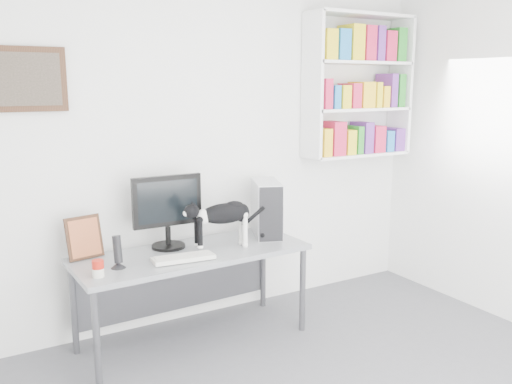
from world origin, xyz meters
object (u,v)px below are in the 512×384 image
speaker (118,251)px  cat (223,225)px  keyboard (183,258)px  soup_can (98,269)px  desk (193,297)px  pc_tower (266,208)px  bookshelf (359,86)px  monitor (167,211)px  leaning_print (84,237)px

speaker → cat: (0.79, 0.04, 0.06)m
keyboard → soup_can: soup_can is taller
desk → cat: 0.57m
pc_tower → speaker: 1.27m
keyboard → soup_can: size_ratio=3.90×
bookshelf → cat: bookshelf is taller
bookshelf → monitor: bookshelf is taller
monitor → speaker: size_ratio=2.42×
monitor → leaning_print: 0.60m
desk → leaning_print: 0.89m
keyboard → bookshelf: bearing=19.4°
keyboard → speaker: 0.44m
soup_can → bookshelf: bearing=10.9°
soup_can → desk: bearing=14.9°
monitor → keyboard: 0.41m
keyboard → speaker: speaker is taller
monitor → bookshelf: bearing=4.5°
leaning_print → keyboard: bearing=-45.2°
monitor → cat: (0.34, -0.22, -0.10)m
bookshelf → soup_can: bearing=-169.1°
leaning_print → soup_can: bearing=-103.3°
keyboard → leaning_print: size_ratio=1.37×
bookshelf → cat: 1.83m
keyboard → leaning_print: bearing=152.2°
bookshelf → desk: bearing=-170.7°
monitor → keyboard: (-0.02, -0.32, -0.26)m
speaker → bookshelf: bearing=7.0°
desk → monitor: (-0.11, 0.17, 0.62)m
monitor → pc_tower: 0.81m
desk → cat: bearing=-13.7°
desk → monitor: size_ratio=3.05×
pc_tower → cat: pc_tower is taller
pc_tower → leaning_print: (-1.39, 0.11, -0.06)m
desk → leaning_print: (-0.70, 0.23, 0.50)m
soup_can → leaning_print: bearing=87.9°
desk → pc_tower: (0.69, 0.11, 0.56)m
keyboard → cat: bearing=23.0°
monitor → speaker: bearing=-148.7°
speaker → soup_can: bearing=-148.9°
desk → monitor: 0.65m
cat → pc_tower: bearing=22.8°
leaning_print → monitor: bearing=-16.7°
bookshelf → speaker: bookshelf is taller
desk → monitor: monitor is taller
monitor → speaker: monitor is taller
soup_can → cat: (0.94, 0.14, 0.12)m
monitor → soup_can: bearing=-147.9°
keyboard → soup_can: (-0.58, -0.04, 0.04)m
keyboard → pc_tower: size_ratio=0.97×
pc_tower → cat: size_ratio=0.76×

